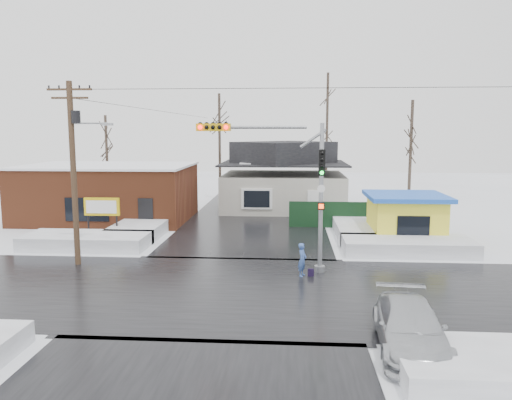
# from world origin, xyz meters

# --- Properties ---
(ground) EXTENTS (120.00, 120.00, 0.00)m
(ground) POSITION_xyz_m (0.00, 0.00, 0.00)
(ground) COLOR white
(ground) RESTS_ON ground
(road_ns) EXTENTS (10.00, 120.00, 0.02)m
(road_ns) POSITION_xyz_m (0.00, 0.00, 0.01)
(road_ns) COLOR black
(road_ns) RESTS_ON ground
(road_ew) EXTENTS (120.00, 10.00, 0.02)m
(road_ew) POSITION_xyz_m (0.00, 0.00, 0.01)
(road_ew) COLOR black
(road_ew) RESTS_ON ground
(snowbank_nw) EXTENTS (7.00, 3.00, 0.80)m
(snowbank_nw) POSITION_xyz_m (-9.00, 7.00, 0.40)
(snowbank_nw) COLOR white
(snowbank_nw) RESTS_ON ground
(snowbank_ne) EXTENTS (7.00, 3.00, 0.80)m
(snowbank_ne) POSITION_xyz_m (9.00, 7.00, 0.40)
(snowbank_ne) COLOR white
(snowbank_ne) RESTS_ON ground
(snowbank_nside_w) EXTENTS (3.00, 8.00, 0.80)m
(snowbank_nside_w) POSITION_xyz_m (-7.00, 12.00, 0.40)
(snowbank_nside_w) COLOR white
(snowbank_nside_w) RESTS_ON ground
(snowbank_nside_e) EXTENTS (3.00, 8.00, 0.80)m
(snowbank_nside_e) POSITION_xyz_m (7.00, 12.00, 0.40)
(snowbank_nside_e) COLOR white
(snowbank_nside_e) RESTS_ON ground
(traffic_signal) EXTENTS (6.05, 0.68, 7.00)m
(traffic_signal) POSITION_xyz_m (2.43, 2.97, 4.54)
(traffic_signal) COLOR gray
(traffic_signal) RESTS_ON ground
(utility_pole) EXTENTS (3.15, 0.44, 9.00)m
(utility_pole) POSITION_xyz_m (-7.93, 3.50, 5.11)
(utility_pole) COLOR #382619
(utility_pole) RESTS_ON ground
(brick_building) EXTENTS (12.20, 8.20, 4.12)m
(brick_building) POSITION_xyz_m (-11.00, 15.99, 2.08)
(brick_building) COLOR brown
(brick_building) RESTS_ON ground
(marquee_sign) EXTENTS (2.20, 0.21, 2.55)m
(marquee_sign) POSITION_xyz_m (-9.00, 9.49, 1.92)
(marquee_sign) COLOR black
(marquee_sign) RESTS_ON ground
(house) EXTENTS (10.40, 8.40, 5.76)m
(house) POSITION_xyz_m (2.00, 22.00, 2.62)
(house) COLOR #B7B2A5
(house) RESTS_ON ground
(kiosk) EXTENTS (4.60, 4.60, 2.88)m
(kiosk) POSITION_xyz_m (9.50, 9.99, 1.46)
(kiosk) COLOR yellow
(kiosk) RESTS_ON ground
(fence) EXTENTS (8.00, 0.12, 1.80)m
(fence) POSITION_xyz_m (6.50, 14.00, 0.90)
(fence) COLOR black
(fence) RESTS_ON ground
(tree_far_left) EXTENTS (3.00, 3.00, 10.00)m
(tree_far_left) POSITION_xyz_m (-4.00, 26.00, 7.95)
(tree_far_left) COLOR #332821
(tree_far_left) RESTS_ON ground
(tree_far_mid) EXTENTS (3.00, 3.00, 12.00)m
(tree_far_mid) POSITION_xyz_m (6.00, 28.00, 9.54)
(tree_far_mid) COLOR #332821
(tree_far_mid) RESTS_ON ground
(tree_far_right) EXTENTS (3.00, 3.00, 9.00)m
(tree_far_right) POSITION_xyz_m (12.00, 20.00, 7.16)
(tree_far_right) COLOR #332821
(tree_far_right) RESTS_ON ground
(tree_far_west) EXTENTS (3.00, 3.00, 8.00)m
(tree_far_west) POSITION_xyz_m (-14.00, 24.00, 6.36)
(tree_far_west) COLOR #332821
(tree_far_west) RESTS_ON ground
(pedestrian) EXTENTS (0.53, 0.65, 1.53)m
(pedestrian) POSITION_xyz_m (3.15, 2.23, 0.77)
(pedestrian) COLOR #3D5FAD
(pedestrian) RESTS_ON ground
(car) EXTENTS (2.34, 5.00, 1.41)m
(car) POSITION_xyz_m (6.26, -5.32, 0.71)
(car) COLOR silver
(car) RESTS_ON ground
(shopping_bag) EXTENTS (0.28, 0.12, 0.35)m
(shopping_bag) POSITION_xyz_m (3.55, 2.20, 0.17)
(shopping_bag) COLOR black
(shopping_bag) RESTS_ON ground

